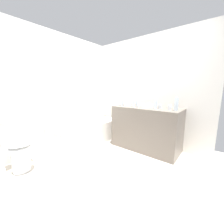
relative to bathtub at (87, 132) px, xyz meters
The scene contains 18 objects.
ground_plane 1.06m from the bathtub, 115.95° to the right, with size 3.72×3.72×0.00m, color beige.
wall_back_tiled 1.11m from the bathtub, 139.73° to the left, with size 3.12×0.10×2.40m, color white.
wall_right_mirror 1.63m from the bathtub, 43.68° to the right, with size 0.10×2.90×2.40m, color white.
bathtub is the anchor object (origin of this frame).
toilet 1.38m from the bathtub, behind, with size 0.40×0.48×0.71m.
vanity_counter 1.34m from the bathtub, 62.86° to the right, with size 0.62×1.36×0.90m, color #6B6056.
sink_basin 1.47m from the bathtub, 64.24° to the right, with size 0.31×0.31×0.06m, color white.
sink_faucet 1.55m from the bathtub, 57.51° to the right, with size 0.13×0.15×0.09m.
water_bottle_0 1.30m from the bathtub, 60.18° to the right, with size 0.06×0.06×0.23m.
water_bottle_1 1.67m from the bathtub, 69.80° to the right, with size 0.06×0.06×0.21m.
water_bottle_2 1.10m from the bathtub, 51.06° to the right, with size 0.06×0.06×0.24m.
water_bottle_3 1.99m from the bathtub, 73.52° to the right, with size 0.07×0.07×0.25m.
water_bottle_4 1.17m from the bathtub, 53.94° to the right, with size 0.07×0.07×0.26m.
water_bottle_5 1.37m from the bathtub, 58.58° to the right, with size 0.06×0.06×0.26m.
drinking_glass_0 1.87m from the bathtub, 72.20° to the right, with size 0.06×0.06×0.10m, color white.
drinking_glass_1 1.72m from the bathtub, 68.19° to the right, with size 0.07×0.07×0.08m, color white.
soap_dish 1.16m from the bathtub, 58.35° to the right, with size 0.09×0.06×0.02m, color white.
toilet_paper_roll 1.65m from the bathtub, behind, with size 0.11×0.11×0.13m, color white.
Camera 1 is at (-1.57, -1.49, 1.30)m, focal length 22.18 mm.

